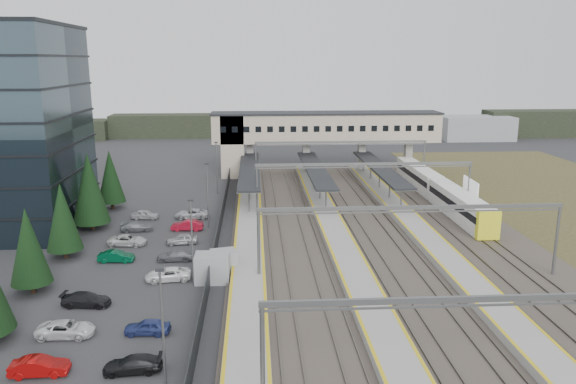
{
  "coord_description": "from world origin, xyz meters",
  "views": [
    {
      "loc": [
        -2.33,
        -56.63,
        20.1
      ],
      "look_at": [
        1.89,
        11.6,
        4.0
      ],
      "focal_mm": 35.0,
      "sensor_mm": 36.0,
      "label": 1
    }
  ],
  "objects": [
    {
      "name": "ground",
      "position": [
        0.0,
        0.0,
        0.0
      ],
      "size": [
        220.0,
        220.0,
        0.0
      ],
      "primitive_type": "plane",
      "color": "#2B2B2D",
      "rests_on": "ground"
    },
    {
      "name": "conifer_row",
      "position": [
        -22.0,
        -3.86,
        4.84
      ],
      "size": [
        4.42,
        49.82,
        9.5
      ],
      "color": "black",
      "rests_on": "ground"
    },
    {
      "name": "fence",
      "position": [
        -6.5,
        5.0,
        1.0
      ],
      "size": [
        0.08,
        90.0,
        2.0
      ],
      "color": "#26282B",
      "rests_on": "ground"
    },
    {
      "name": "treeline_far",
      "position": [
        23.81,
        92.28,
        2.95
      ],
      "size": [
        170.0,
        19.0,
        7.0
      ],
      "color": "black",
      "rests_on": "ground"
    },
    {
      "name": "canopies",
      "position": [
        7.0,
        27.0,
        3.92
      ],
      "size": [
        23.1,
        30.0,
        3.28
      ],
      "color": "black",
      "rests_on": "ground"
    },
    {
      "name": "lampposts",
      "position": [
        -8.0,
        1.25,
        4.34
      ],
      "size": [
        0.5,
        53.25,
        8.07
      ],
      "color": "slate",
      "rests_on": "ground"
    },
    {
      "name": "gantries",
      "position": [
        12.0,
        3.0,
        6.0
      ],
      "size": [
        28.4,
        62.28,
        7.17
      ],
      "color": "slate",
      "rests_on": "ground"
    },
    {
      "name": "footbridge",
      "position": [
        7.7,
        42.0,
        7.93
      ],
      "size": [
        40.4,
        6.4,
        11.2
      ],
      "color": "#A19581",
      "rests_on": "ground"
    },
    {
      "name": "rail_corridor",
      "position": [
        9.34,
        5.0,
        0.29
      ],
      "size": [
        34.0,
        90.0,
        0.92
      ],
      "color": "#3E3931",
      "rests_on": "ground"
    },
    {
      "name": "relay_cabin_near",
      "position": [
        -6.32,
        -7.29,
        1.32
      ],
      "size": [
        3.21,
        2.38,
        2.65
      ],
      "color": "gray",
      "rests_on": "ground"
    },
    {
      "name": "car_park",
      "position": [
        -13.35,
        -6.47,
        0.59
      ],
      "size": [
        10.46,
        44.64,
        1.27
      ],
      "color": "silver",
      "rests_on": "ground"
    },
    {
      "name": "relay_cabin_far",
      "position": [
        -5.37,
        -5.09,
        1.11
      ],
      "size": [
        2.82,
        2.53,
        2.21
      ],
      "color": "gray",
      "rests_on": "ground"
    },
    {
      "name": "train",
      "position": [
        24.0,
        20.37,
        1.89
      ],
      "size": [
        2.64,
        36.64,
        3.32
      ],
      "color": "white",
      "rests_on": "ground"
    },
    {
      "name": "billboard",
      "position": [
        26.0,
        13.42,
        3.3
      ],
      "size": [
        0.48,
        5.83,
        4.93
      ],
      "color": "slate",
      "rests_on": "ground"
    }
  ]
}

